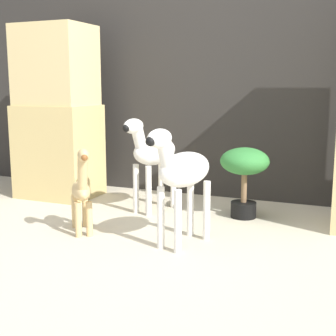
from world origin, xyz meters
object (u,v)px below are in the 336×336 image
(zebra_left, at_px, (152,153))
(giraffe_figurine, at_px, (82,190))
(potted_palm_front, at_px, (245,168))
(zebra_right, at_px, (182,171))

(zebra_left, height_order, giraffe_figurine, zebra_left)
(potted_palm_front, bearing_deg, giraffe_figurine, -138.39)
(zebra_left, bearing_deg, zebra_right, -52.95)
(zebra_left, height_order, potted_palm_front, zebra_left)
(zebra_left, bearing_deg, giraffe_figurine, -105.46)
(potted_palm_front, bearing_deg, zebra_left, -172.01)
(zebra_left, bearing_deg, potted_palm_front, 7.99)
(zebra_left, relative_size, giraffe_figurine, 1.24)
(zebra_right, height_order, giraffe_figurine, zebra_right)
(zebra_right, xyz_separation_m, potted_palm_front, (0.18, 0.67, -0.08))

